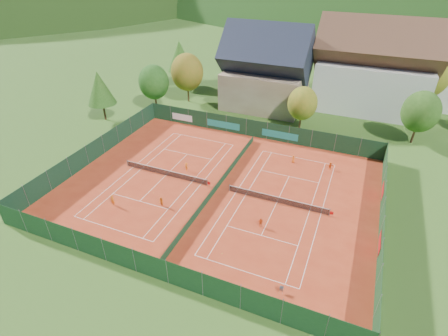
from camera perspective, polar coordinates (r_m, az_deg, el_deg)
ground at (r=46.37m, az=-0.96°, el=-3.33°), size 600.00×600.00×0.00m
clay_pad at (r=46.35m, az=-0.96°, el=-3.31°), size 40.00×32.00×0.01m
court_markings_left at (r=49.56m, az=-9.47°, el=-1.17°), size 11.03×23.83×0.00m
court_markings_right at (r=44.36m, az=8.60°, el=-5.59°), size 11.03×23.83×0.00m
tennis_net_left at (r=49.22m, az=-9.36°, el=-0.73°), size 13.30×0.10×1.02m
tennis_net_right at (r=44.04m, az=8.85°, el=-5.13°), size 13.30×0.10×1.02m
court_divider at (r=46.07m, az=-0.96°, el=-2.80°), size 0.03×28.80×1.00m
fence_north at (r=58.68m, az=4.91°, el=6.41°), size 40.00×0.10×3.00m
fence_south at (r=34.99m, az=-11.91°, el=-15.42°), size 40.00×0.04×3.00m
fence_west at (r=55.51m, az=-20.28°, el=2.82°), size 0.04×32.00×3.00m
fence_east at (r=43.17m, az=24.40°, el=-7.37°), size 0.09×32.00×3.00m
chalet at (r=70.01m, az=6.85°, el=15.19°), size 16.20×12.00×16.00m
hotel_block_a at (r=73.12m, az=23.19°, el=14.27°), size 21.60×11.00×17.25m
tree_west_front at (r=69.42m, az=-11.39°, el=13.58°), size 5.72×5.72×8.69m
tree_west_mid at (r=72.09m, az=-6.04°, el=15.29°), size 6.44×6.44×9.78m
tree_west_back at (r=81.46m, az=-7.23°, el=17.70°), size 5.60×5.60×10.00m
tree_center at (r=61.38m, az=12.69°, el=10.25°), size 5.01×5.01×7.60m
tree_east_front at (r=62.91m, az=29.46°, el=8.00°), size 5.72×5.72×8.69m
tree_west_side at (r=66.84m, az=-19.64°, el=12.23°), size 5.04×5.04×9.00m
tree_east_back at (r=77.88m, az=30.62°, el=12.90°), size 7.15×7.15×10.86m
mountain_backdrop at (r=276.40m, az=25.76°, el=15.35°), size 820.00×530.00×242.00m
ball_hopper at (r=34.26m, az=9.36°, el=-18.84°), size 0.34×0.34×0.80m
loose_ball_0 at (r=46.36m, az=-11.44°, el=-4.00°), size 0.07×0.07×0.07m
loose_ball_1 at (r=37.42m, az=-0.32°, el=-13.81°), size 0.07×0.07×0.07m
loose_ball_2 at (r=47.89m, az=3.33°, el=-2.01°), size 0.07×0.07×0.07m
loose_ball_3 at (r=52.74m, az=1.40°, el=1.56°), size 0.07×0.07×0.07m
player_left_near at (r=45.13m, az=-17.73°, el=-5.03°), size 0.58×0.41×1.53m
player_left_mid at (r=43.64m, az=-10.21°, el=-5.46°), size 0.74×0.66×1.27m
player_left_far at (r=49.82m, az=-6.13°, el=0.19°), size 0.97×0.77×1.31m
player_right_near at (r=40.25m, az=5.98°, el=-8.85°), size 0.79×0.62×1.25m
player_right_far_a at (r=52.53m, az=11.25°, el=1.45°), size 0.59×0.39×1.18m
player_right_far_b at (r=52.16m, az=16.95°, el=0.34°), size 1.13×0.52×1.17m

